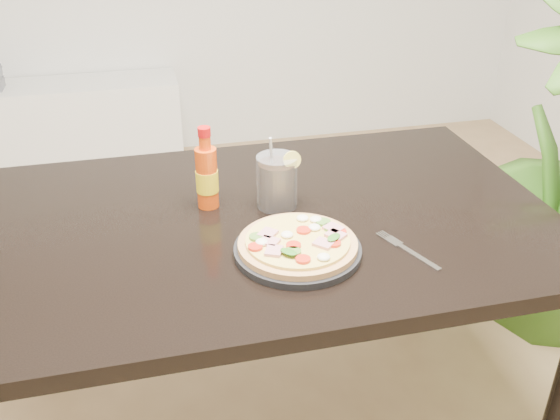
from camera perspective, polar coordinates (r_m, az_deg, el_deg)
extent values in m
cube|color=black|center=(1.54, -1.05, -1.17)|extent=(1.40, 0.90, 0.04)
cylinder|color=black|center=(2.07, -21.16, -6.92)|extent=(0.06, 0.06, 0.71)
cylinder|color=black|center=(2.24, 12.96, -2.66)|extent=(0.06, 0.06, 0.71)
cylinder|color=black|center=(1.38, 1.61, -3.69)|extent=(0.28, 0.28, 0.02)
cylinder|color=tan|center=(1.37, 1.62, -3.17)|extent=(0.26, 0.26, 0.01)
cylinder|color=#EED667|center=(1.36, 1.63, -2.79)|extent=(0.23, 0.23, 0.01)
cube|color=#D7868C|center=(1.40, 4.92, -1.68)|extent=(0.05, 0.05, 0.01)
cube|color=#D7868C|center=(1.34, 4.01, -3.07)|extent=(0.05, 0.05, 0.01)
cube|color=#D7868C|center=(1.35, -0.98, -2.90)|extent=(0.05, 0.05, 0.01)
cube|color=#D7868C|center=(1.31, -0.57, -3.75)|extent=(0.05, 0.05, 0.01)
cube|color=#D7868C|center=(1.37, -1.12, -2.17)|extent=(0.05, 0.05, 0.01)
cube|color=#D7868C|center=(1.37, 5.12, -2.30)|extent=(0.05, 0.05, 0.01)
cylinder|color=red|center=(1.39, 5.45, -2.00)|extent=(0.03, 0.03, 0.01)
cylinder|color=red|center=(1.33, -2.27, -3.39)|extent=(0.03, 0.03, 0.01)
cylinder|color=red|center=(1.33, 1.24, -3.25)|extent=(0.03, 0.03, 0.01)
cylinder|color=red|center=(1.29, 2.12, -4.53)|extent=(0.03, 0.03, 0.01)
cylinder|color=red|center=(1.39, 2.17, -1.86)|extent=(0.03, 0.03, 0.01)
cylinder|color=red|center=(1.35, 4.92, -3.03)|extent=(0.03, 0.03, 0.01)
cylinder|color=#4D7F2A|center=(1.40, 4.65, -1.61)|extent=(0.03, 0.03, 0.01)
cylinder|color=#4D7F2A|center=(1.36, -2.13, -2.48)|extent=(0.03, 0.03, 0.01)
cylinder|color=#4D7F2A|center=(1.31, 1.21, -3.82)|extent=(0.03, 0.03, 0.01)
cylinder|color=#4D7F2A|center=(1.42, 3.99, -1.11)|extent=(0.03, 0.03, 0.01)
ellipsoid|color=white|center=(1.34, -1.67, -2.95)|extent=(0.03, 0.03, 0.01)
ellipsoid|color=white|center=(1.40, 3.16, -1.60)|extent=(0.03, 0.03, 0.01)
ellipsoid|color=white|center=(1.30, 4.02, -4.31)|extent=(0.03, 0.03, 0.01)
ellipsoid|color=white|center=(1.43, 3.28, -0.86)|extent=(0.03, 0.03, 0.01)
ellipsoid|color=white|center=(1.43, 2.07, -0.75)|extent=(0.03, 0.03, 0.01)
ellipsoid|color=white|center=(1.37, 0.64, -2.27)|extent=(0.03, 0.03, 0.01)
ellipsoid|color=#2D701A|center=(1.30, 0.80, -3.82)|extent=(0.04, 0.04, 0.00)
ellipsoid|color=#2D701A|center=(1.35, 4.94, -2.49)|extent=(0.04, 0.04, 0.00)
cylinder|color=#DC450C|center=(1.55, -6.69, 2.92)|extent=(0.06, 0.06, 0.16)
cylinder|color=yellow|center=(1.55, -6.67, 2.66)|extent=(0.06, 0.06, 0.06)
cylinder|color=#DC450C|center=(1.51, -6.89, 6.14)|extent=(0.03, 0.03, 0.03)
cylinder|color=red|center=(1.50, -6.95, 7.11)|extent=(0.03, 0.03, 0.02)
cylinder|color=black|center=(1.55, -0.29, 2.34)|extent=(0.09, 0.09, 0.12)
cylinder|color=silver|center=(1.54, -0.29, 2.62)|extent=(0.10, 0.10, 0.13)
cylinder|color=#F2E059|center=(1.51, 1.11, 4.60)|extent=(0.04, 0.01, 0.04)
cylinder|color=#B2B2B7|center=(1.53, -0.74, 4.03)|extent=(0.03, 0.06, 0.17)
cube|color=silver|center=(1.40, 12.58, -4.25)|extent=(0.05, 0.12, 0.00)
cube|color=silver|center=(1.44, 10.32, -2.84)|extent=(0.04, 0.05, 0.00)
cube|color=silver|center=(1.46, 9.17, -2.40)|extent=(0.01, 0.03, 0.00)
cube|color=silver|center=(1.46, 9.35, -2.33)|extent=(0.01, 0.03, 0.00)
cube|color=silver|center=(1.46, 9.52, -2.26)|extent=(0.01, 0.03, 0.00)
cube|color=silver|center=(1.47, 9.69, -2.19)|extent=(0.01, 0.03, 0.00)
cylinder|color=brown|center=(2.59, 23.61, -6.35)|extent=(0.28, 0.28, 0.22)
cube|color=white|center=(3.63, -20.32, 6.90)|extent=(1.40, 0.34, 0.50)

